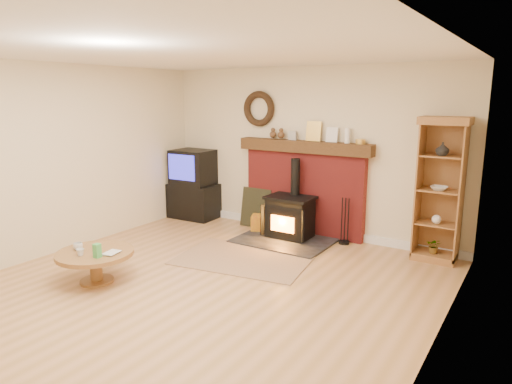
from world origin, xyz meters
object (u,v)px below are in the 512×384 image
Objects in this scene: tv_unit at (194,185)px; wood_stove at (289,219)px; coffee_table at (95,257)px; curio_cabinet at (440,190)px.

wood_stove is at bearing -5.59° from tv_unit.
coffee_table is (-1.12, -2.69, -0.01)m from wood_stove.
curio_cabinet is (4.13, 0.09, 0.37)m from tv_unit.
curio_cabinet reaches higher than coffee_table.
tv_unit is at bearing 174.41° from wood_stove.
tv_unit is at bearing 107.82° from coffee_table.
curio_cabinet reaches higher than tv_unit.
curio_cabinet is 2.14× the size of coffee_table.
tv_unit is at bearing -178.81° from curio_cabinet.
wood_stove is at bearing 67.41° from coffee_table.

